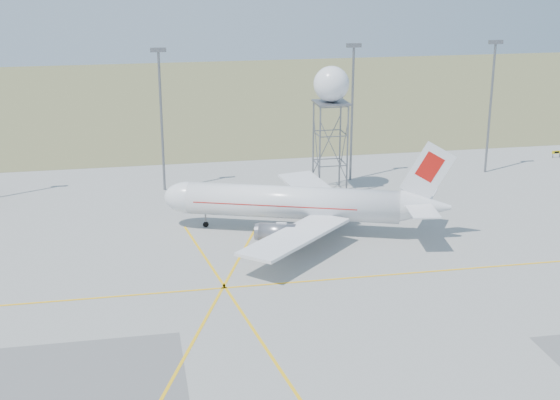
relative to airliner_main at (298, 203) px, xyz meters
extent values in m
cube|color=#5F693A|center=(-5.25, 95.01, -3.70)|extent=(400.00, 120.00, 0.03)
cylinder|color=slate|center=(-15.25, 21.01, 6.29)|extent=(0.36, 0.36, 20.00)
cube|color=slate|center=(-15.25, 21.01, 16.49)|extent=(2.20, 0.50, 0.60)
cylinder|color=slate|center=(12.75, 21.01, 6.29)|extent=(0.36, 0.36, 20.00)
cube|color=slate|center=(12.75, 21.01, 16.49)|extent=(2.20, 0.50, 0.60)
cylinder|color=slate|center=(34.75, 21.01, 6.29)|extent=(0.36, 0.36, 20.00)
cube|color=slate|center=(34.75, 21.01, 16.49)|extent=(2.20, 0.50, 0.60)
cylinder|color=black|center=(49.75, 27.01, -3.31)|extent=(0.10, 0.10, 0.80)
cylinder|color=black|center=(50.95, 27.01, -3.31)|extent=(0.10, 0.10, 0.80)
cube|color=yellow|center=(50.35, 27.01, -2.76)|extent=(1.60, 0.15, 0.50)
cube|color=black|center=(50.35, 26.93, -2.76)|extent=(0.80, 0.03, 0.30)
cylinder|color=white|center=(-0.58, 0.21, 0.10)|extent=(25.94, 12.55, 4.02)
ellipsoid|color=white|center=(-12.87, 4.59, 0.10)|extent=(7.40, 5.94, 4.02)
cube|color=black|center=(-14.01, 4.99, 0.71)|extent=(2.17, 2.59, 0.98)
cone|color=white|center=(14.56, -5.19, 0.41)|extent=(7.02, 5.81, 4.02)
cube|color=white|center=(14.56, -5.19, 4.62)|extent=(6.16, 2.44, 7.55)
cube|color=red|center=(14.75, -5.26, 5.33)|extent=(3.37, 1.48, 3.87)
cube|color=white|center=(15.16, -2.00, 0.91)|extent=(4.88, 6.28, 0.18)
cube|color=white|center=(13.01, -8.05, 0.91)|extent=(4.88, 6.28, 0.18)
cube|color=white|center=(3.88, 8.21, -0.90)|extent=(6.57, 16.50, 0.36)
cube|color=white|center=(-2.19, -8.81, -0.90)|extent=(14.85, 14.68, 0.36)
cylinder|color=slate|center=(0.44, 6.03, -1.80)|extent=(4.75, 3.59, 2.31)
cylinder|color=slate|center=(-3.48, -4.94, -1.80)|extent=(4.75, 3.59, 2.31)
cube|color=red|center=(-2.47, 0.88, 0.20)|extent=(20.28, 10.57, 0.12)
cylinder|color=black|center=(-10.98, 3.92, -3.26)|extent=(0.90, 0.90, 0.90)
cube|color=black|center=(1.32, -0.47, -3.26)|extent=(2.97, 6.01, 0.90)
cylinder|color=slate|center=(1.32, -0.47, -2.81)|extent=(0.31, 0.31, 1.81)
cylinder|color=slate|center=(6.15, 13.86, 2.78)|extent=(0.24, 0.24, 12.98)
cylinder|color=slate|center=(10.15, 13.86, 2.78)|extent=(0.24, 0.24, 12.98)
cylinder|color=slate|center=(10.15, 17.85, 2.78)|extent=(0.24, 0.24, 12.98)
cylinder|color=slate|center=(6.15, 17.85, 2.78)|extent=(0.24, 0.24, 12.98)
cube|color=slate|center=(8.15, 15.86, 9.27)|extent=(4.59, 4.59, 0.25)
sphere|color=white|center=(8.15, 15.86, 11.87)|extent=(4.99, 4.99, 4.99)
camera|label=1|loc=(-19.38, -88.67, 29.74)|focal=50.00mm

